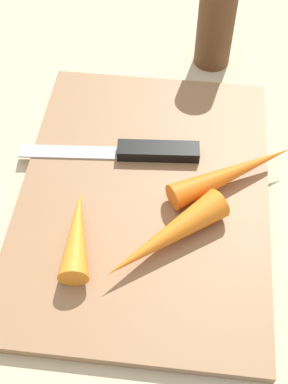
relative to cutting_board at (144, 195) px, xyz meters
name	(u,v)px	position (x,y,z in m)	size (l,w,h in m)	color
ground_plane	(144,199)	(0.00, 0.00, -0.01)	(1.40, 1.40, 0.00)	#C6B793
cutting_board	(144,195)	(0.00, 0.00, 0.00)	(0.36, 0.26, 0.01)	#99704C
knife	(146,151)	(-0.05, 0.00, 0.01)	(0.04, 0.20, 0.01)	#B7B7BC
carrot_shortest	(77,233)	(0.07, -0.06, 0.02)	(0.03, 0.03, 0.10)	orange
carrot_longest	(233,172)	(-0.03, 0.09, 0.02)	(0.03, 0.03, 0.15)	orange
carrot_medium	(165,237)	(0.06, 0.03, 0.02)	(0.03, 0.03, 0.14)	orange
pepper_grinder	(216,21)	(-0.24, 0.06, 0.05)	(0.05, 0.05, 0.12)	brown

